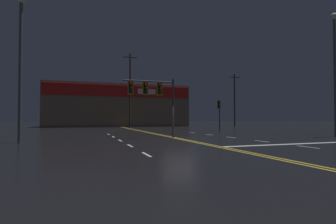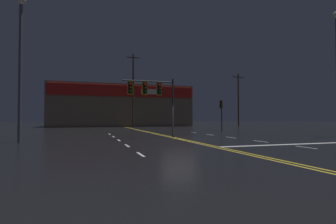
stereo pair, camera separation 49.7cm
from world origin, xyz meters
TOP-DOWN VIEW (x-y plane):
  - ground_plane at (0.00, 0.00)m, footprint 200.00×200.00m
  - road_markings at (0.73, -0.97)m, footprint 12.73×60.00m
  - traffic_signal_median at (-1.72, 1.43)m, footprint 3.97×0.36m
  - traffic_signal_corner_northeast at (8.95, 9.86)m, footprint 0.42×0.36m
  - streetlight_near_left at (12.83, -2.00)m, footprint 0.56×0.56m
  - streetlight_near_right at (-10.28, 0.08)m, footprint 0.56×0.56m
  - building_backdrop at (0.00, 32.26)m, footprint 25.26×10.23m
  - utility_pole_row at (-0.56, 24.46)m, footprint 45.94×0.26m

SIDE VIEW (x-z plane):
  - ground_plane at x=0.00m, z-range 0.00..0.00m
  - road_markings at x=0.73m, z-range 0.00..0.01m
  - traffic_signal_corner_northeast at x=8.95m, z-range 0.85..4.48m
  - traffic_signal_median at x=-1.72m, z-range 1.23..5.77m
  - building_backdrop at x=0.00m, z-range 0.01..7.52m
  - utility_pole_row at x=-0.56m, z-range -0.46..11.54m
  - streetlight_near_right at x=-10.28m, z-range 1.29..10.32m
  - streetlight_near_left at x=12.83m, z-range 1.34..11.46m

